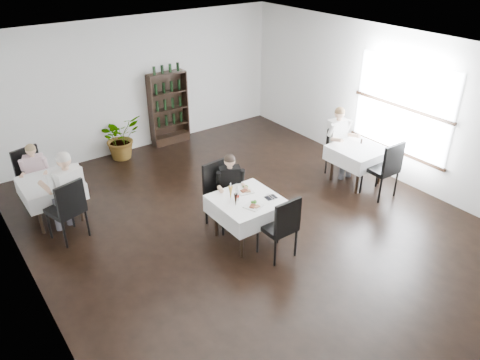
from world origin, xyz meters
The scene contains 24 objects.
room_shell centered at (0.00, 0.00, 1.50)m, with size 9.00×9.00×9.00m.
window_right centered at (3.48, 0.00, 1.50)m, with size 0.06×2.30×1.85m.
wine_shelf centered at (0.60, 4.31, 0.85)m, with size 0.90×0.28×1.75m.
main_table centered at (-0.30, 0.00, 0.62)m, with size 1.03×1.03×0.77m.
left_table centered at (-2.70, 2.50, 0.62)m, with size 0.98×0.98×0.77m.
right_table centered at (2.70, 0.30, 0.62)m, with size 0.98×0.98×0.77m.
potted_tree centered at (-0.71, 4.20, 0.49)m, with size 0.89×0.77×0.98m, color #2C581E.
main_chair_far centered at (-0.37, 0.65, 0.66)m, with size 0.57×0.57×1.15m.
main_chair_near centered at (-0.17, -0.71, 0.62)m, with size 0.50×0.51×1.08m.
left_chair_far centered at (-2.82, 3.24, 0.63)m, with size 0.62×0.62×1.11m.
left_chair_near centered at (-2.67, 1.69, 0.63)m, with size 0.63×0.63×1.11m.
right_chair_far centered at (2.71, 0.88, 0.58)m, with size 0.60×0.60×1.01m.
right_chair_near centered at (2.66, -0.41, 0.66)m, with size 0.53×0.54×1.15m.
diner_main centered at (-0.22, 0.57, 0.75)m, with size 0.58×0.61×1.30m.
diner_left_far centered at (-2.79, 3.10, 0.72)m, with size 0.53×0.57×1.24m.
diner_left_near centered at (-2.59, 1.85, 0.90)m, with size 0.65×0.69×1.55m.
diner_right_far centered at (2.70, 0.82, 0.84)m, with size 0.57×0.58×1.45m.
plate_far centered at (-0.17, 0.22, 0.79)m, with size 0.29×0.29×0.08m.
plate_near centered at (-0.35, -0.25, 0.79)m, with size 0.32×0.32×0.08m.
pilsner_dark centered at (-0.57, -0.07, 0.88)m, with size 0.06×0.06×0.27m.
pilsner_lager centered at (-0.52, 0.14, 0.89)m, with size 0.07×0.07×0.30m.
coke_bottle centered at (-0.45, 0.06, 0.87)m, with size 0.07×0.07×0.26m.
napkin_cutlery centered at (0.04, -0.19, 0.78)m, with size 0.20×0.20×0.02m.
pepper_mill centered at (2.90, 0.42, 0.82)m, with size 0.04×0.04×0.10m, color black.
Camera 1 is at (-4.18, -5.19, 4.63)m, focal length 35.00 mm.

